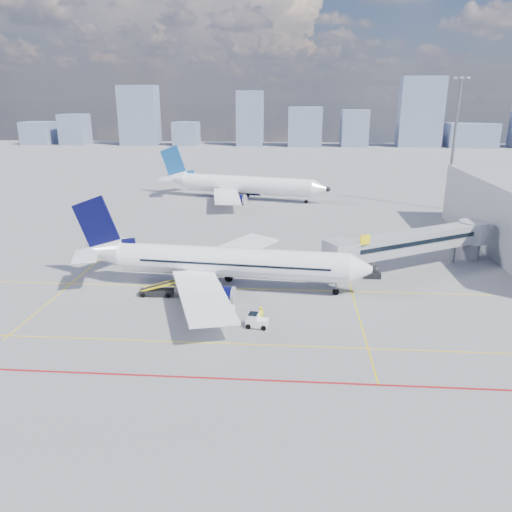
% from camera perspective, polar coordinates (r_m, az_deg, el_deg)
% --- Properties ---
extents(ground, '(420.00, 420.00, 0.00)m').
position_cam_1_polar(ground, '(52.42, -3.66, -6.88)').
color(ground, gray).
rests_on(ground, ground).
extents(apron_markings, '(90.00, 35.12, 0.01)m').
position_cam_1_polar(apron_markings, '(49.01, -4.97, -8.74)').
color(apron_markings, yellow).
rests_on(apron_markings, ground).
extents(jet_bridge, '(23.55, 15.78, 6.30)m').
position_cam_1_polar(jet_bridge, '(68.62, 18.18, 1.57)').
color(jet_bridge, '#96989E').
rests_on(jet_bridge, ground).
extents(floodlight_mast_ne, '(3.20, 0.61, 25.45)m').
position_cam_1_polar(floodlight_mast_ne, '(107.11, 21.70, 12.12)').
color(floodlight_mast_ne, slate).
rests_on(floodlight_mast_ne, ground).
extents(distant_skyline, '(244.16, 15.23, 31.90)m').
position_cam_1_polar(distant_skyline, '(237.52, 6.31, 15.08)').
color(distant_skyline, slate).
rests_on(distant_skyline, ground).
extents(main_aircraft, '(36.37, 31.65, 10.76)m').
position_cam_1_polar(main_aircraft, '(58.89, -4.26, -0.70)').
color(main_aircraft, white).
rests_on(main_aircraft, ground).
extents(second_aircraft, '(39.13, 33.59, 11.59)m').
position_cam_1_polar(second_aircraft, '(111.76, -1.80, 8.16)').
color(second_aircraft, white).
rests_on(second_aircraft, ground).
extents(baggage_tug, '(2.28, 1.58, 1.47)m').
position_cam_1_polar(baggage_tug, '(49.64, 0.00, -7.41)').
color(baggage_tug, white).
rests_on(baggage_tug, ground).
extents(cargo_dolly, '(3.53, 2.13, 1.81)m').
position_cam_1_polar(cargo_dolly, '(50.76, -4.26, -6.52)').
color(cargo_dolly, black).
rests_on(cargo_dolly, ground).
extents(belt_loader, '(5.48, 1.64, 2.22)m').
position_cam_1_polar(belt_loader, '(58.41, -11.16, -3.93)').
color(belt_loader, black).
rests_on(belt_loader, ground).
extents(ramp_worker, '(0.82, 0.85, 1.96)m').
position_cam_1_polar(ramp_worker, '(50.13, 0.59, -6.80)').
color(ramp_worker, yellow).
rests_on(ramp_worker, ground).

